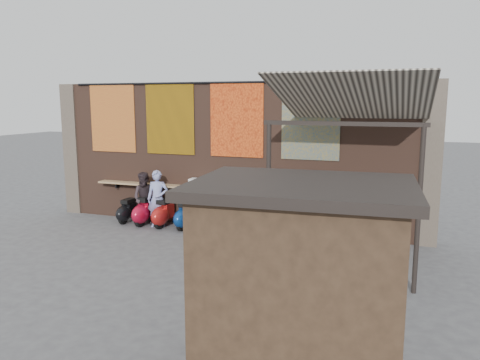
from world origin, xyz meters
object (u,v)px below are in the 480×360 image
Objects in this scene: scooter_stool_2 at (164,213)px; diner_right at (145,198)px; scooter_stool_8 at (302,224)px; scooter_stool_0 at (127,211)px; scooter_stool_9 at (327,227)px; market_stall at (300,293)px; shopper_grey at (348,236)px; scooter_stool_4 at (206,216)px; scooter_stool_6 at (251,220)px; scooter_stool_3 at (185,215)px; shopper_navy at (329,228)px; shelf_box at (201,183)px; scooter_stool_5 at (230,219)px; scooter_stool_1 at (145,211)px; shopper_tan at (342,222)px; scooter_stool_7 at (276,221)px; diner_left at (158,199)px.

scooter_stool_2 is 0.71m from diner_right.
scooter_stool_0 is at bearing -179.58° from scooter_stool_8.
market_stall is at bearing -83.99° from scooter_stool_9.
scooter_stool_9 is at bearing -0.15° from scooter_stool_0.
shopper_grey is at bearing -18.33° from scooter_stool_0.
scooter_stool_4 is at bearing -1.32° from scooter_stool_0.
scooter_stool_6 is 0.98× the size of scooter_stool_9.
shopper_grey is at bearing -38.37° from scooter_stool_6.
scooter_stool_4 is at bearing -9.22° from diner_right.
scooter_stool_3 is 0.92× the size of scooter_stool_4.
shopper_navy reaches higher than scooter_stool_4.
scooter_stool_9 reaches higher than scooter_stool_6.
scooter_stool_4 is (0.30, -0.35, -0.84)m from shelf_box.
scooter_stool_5 is at bearing -0.92° from scooter_stool_0.
shelf_box is at bearing 11.60° from scooter_stool_1.
shopper_tan is 0.59× the size of market_stall.
scooter_stool_9 reaches higher than scooter_stool_0.
diner_left is (-3.41, -0.09, 0.38)m from scooter_stool_7.
scooter_stool_2 is at bearing -0.69° from diner_left.
scooter_stool_1 is 1.07× the size of scooter_stool_3.
shopper_grey is at bearing 85.07° from market_stall.
scooter_stool_6 is (1.58, -0.28, -0.85)m from shelf_box.
diner_right is at bearing -169.37° from shelf_box.
scooter_stool_5 is 0.51× the size of shopper_navy.
shelf_box is at bearing -23.48° from shopper_navy.
scooter_stool_5 is at bearing 114.33° from market_stall.
diner_left reaches higher than scooter_stool_2.
scooter_stool_2 is (1.23, -0.06, 0.05)m from scooter_stool_0.
scooter_stool_0 is 5.80m from scooter_stool_9.
scooter_stool_7 is at bearing 0.75° from scooter_stool_2.
scooter_stool_0 is at bearing 176.12° from scooter_stool_1.
scooter_stool_6 is 0.49× the size of shopper_grey.
scooter_stool_7 reaches higher than scooter_stool_5.
market_stall reaches higher than scooter_stool_8.
scooter_stool_8 is (5.14, 0.04, 0.07)m from scooter_stool_0.
scooter_stool_4 reaches higher than scooter_stool_8.
scooter_stool_6 is 2.56m from shopper_tan.
scooter_stool_9 is at bearing 72.58° from shopper_tan.
scooter_stool_1 is 0.52× the size of shopper_navy.
shopper_navy reaches higher than scooter_stool_9.
shelf_box is 1.29m from diner_left.
scooter_stool_9 is 0.35× the size of market_stall.
scooter_stool_0 is 3.22m from scooter_stool_5.
scooter_stool_9 is 1.66m from shopper_navy.
scooter_stool_1 is at bearing 179.77° from scooter_stool_5.
scooter_stool_0 is at bearing -179.94° from scooter_stool_6.
diner_left is 5.19m from shopper_tan.
scooter_stool_7 is (4.49, -0.01, 0.08)m from scooter_stool_0.
scooter_stool_5 is 2.59m from scooter_stool_9.
scooter_stool_3 is at bearing -179.52° from scooter_stool_9.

